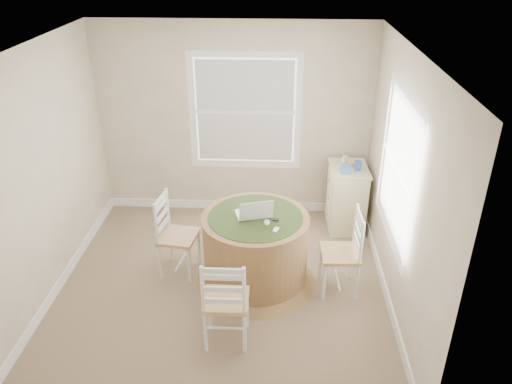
{
  "coord_description": "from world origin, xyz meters",
  "views": [
    {
      "loc": [
        0.6,
        -4.41,
        3.51
      ],
      "look_at": [
        0.36,
        0.45,
        0.97
      ],
      "focal_mm": 35.0,
      "sensor_mm": 36.0,
      "label": 1
    }
  ],
  "objects_px": {
    "round_table": "(255,247)",
    "laptop": "(254,213)",
    "chair_left": "(178,236)",
    "chair_near": "(226,299)",
    "corner_chest": "(346,197)",
    "chair_right": "(340,253)"
  },
  "relations": [
    {
      "from": "chair_left",
      "to": "chair_near",
      "type": "xyz_separation_m",
      "value": [
        0.65,
        -1.06,
        0.0
      ]
    },
    {
      "from": "round_table",
      "to": "chair_left",
      "type": "xyz_separation_m",
      "value": [
        -0.88,
        0.14,
        0.02
      ]
    },
    {
      "from": "chair_left",
      "to": "laptop",
      "type": "relative_size",
      "value": 2.18
    },
    {
      "from": "chair_near",
      "to": "laptop",
      "type": "height_order",
      "value": "laptop"
    },
    {
      "from": "chair_left",
      "to": "laptop",
      "type": "bearing_deg",
      "value": -89.23
    },
    {
      "from": "chair_left",
      "to": "chair_right",
      "type": "distance_m",
      "value": 1.8
    },
    {
      "from": "chair_left",
      "to": "laptop",
      "type": "xyz_separation_m",
      "value": [
        0.86,
        -0.11,
        0.39
      ]
    },
    {
      "from": "chair_right",
      "to": "laptop",
      "type": "bearing_deg",
      "value": -100.35
    },
    {
      "from": "chair_near",
      "to": "laptop",
      "type": "distance_m",
      "value": 1.05
    },
    {
      "from": "round_table",
      "to": "laptop",
      "type": "bearing_deg",
      "value": 143.42
    },
    {
      "from": "round_table",
      "to": "corner_chest",
      "type": "bearing_deg",
      "value": 66.12
    },
    {
      "from": "chair_left",
      "to": "corner_chest",
      "type": "distance_m",
      "value": 2.3
    },
    {
      "from": "chair_near",
      "to": "corner_chest",
      "type": "relative_size",
      "value": 1.11
    },
    {
      "from": "chair_near",
      "to": "chair_right",
      "type": "distance_m",
      "value": 1.4
    },
    {
      "from": "chair_right",
      "to": "corner_chest",
      "type": "distance_m",
      "value": 1.38
    },
    {
      "from": "corner_chest",
      "to": "chair_left",
      "type": "bearing_deg",
      "value": -152.49
    },
    {
      "from": "corner_chest",
      "to": "laptop",
      "type": "bearing_deg",
      "value": -134.6
    },
    {
      "from": "round_table",
      "to": "corner_chest",
      "type": "height_order",
      "value": "corner_chest"
    },
    {
      "from": "chair_left",
      "to": "chair_near",
      "type": "distance_m",
      "value": 1.24
    },
    {
      "from": "round_table",
      "to": "laptop",
      "type": "xyz_separation_m",
      "value": [
        -0.02,
        0.02,
        0.41
      ]
    },
    {
      "from": "chair_right",
      "to": "corner_chest",
      "type": "xyz_separation_m",
      "value": [
        0.22,
        1.36,
        -0.04
      ]
    },
    {
      "from": "chair_left",
      "to": "laptop",
      "type": "height_order",
      "value": "laptop"
    }
  ]
}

